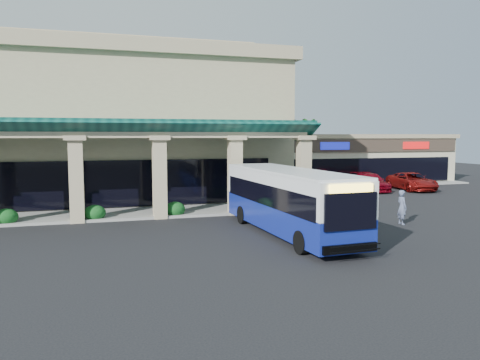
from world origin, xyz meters
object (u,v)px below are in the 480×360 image
object	(u,v)px
car_white	(336,182)
car_silver	(330,182)
car_red	(370,182)
pedestrian	(402,207)
transit_bus	(288,202)
car_gray	(412,181)

from	to	relation	value
car_white	car_silver	bearing A→B (deg)	-159.91
car_white	car_red	distance (m)	2.93
car_white	car_red	bearing A→B (deg)	-35.69
pedestrian	car_silver	world-z (taller)	pedestrian
transit_bus	car_gray	world-z (taller)	transit_bus
transit_bus	car_silver	xyz separation A→B (m)	(9.85, 14.36, -0.70)
car_silver	car_red	bearing A→B (deg)	-2.77
transit_bus	car_red	size ratio (longest dim) A/B	2.16
pedestrian	car_silver	size ratio (longest dim) A/B	0.37
pedestrian	car_white	distance (m)	15.35
car_silver	car_red	world-z (taller)	car_silver
car_silver	car_gray	size ratio (longest dim) A/B	0.92
pedestrian	transit_bus	bearing A→B (deg)	97.46
pedestrian	car_gray	size ratio (longest dim) A/B	0.34
pedestrian	car_red	world-z (taller)	pedestrian
transit_bus	car_red	xyz separation A→B (m)	(13.79, 14.55, -0.81)
car_red	pedestrian	bearing A→B (deg)	-105.99
pedestrian	car_gray	xyz separation A→B (m)	(10.77, 13.37, -0.16)
car_silver	transit_bus	bearing A→B (deg)	-129.99
transit_bus	car_white	size ratio (longest dim) A/B	2.42
car_white	car_red	world-z (taller)	car_white
car_silver	pedestrian	bearing A→B (deg)	-107.94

